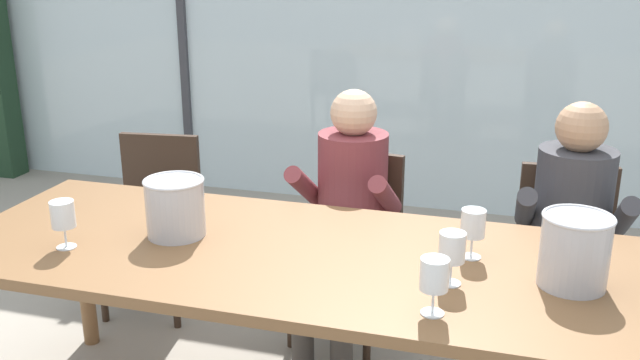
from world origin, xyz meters
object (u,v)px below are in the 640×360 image
(chair_center, at_px, (565,251))
(wine_glass_by_left_taster, at_px, (473,225))
(dining_table, at_px, (293,269))
(ice_bucket_secondary, at_px, (575,250))
(person_maroon_top, at_px, (347,205))
(wine_glass_near_bucket, at_px, (434,275))
(wine_glass_by_right_taster, at_px, (452,250))
(ice_bucket_primary, at_px, (175,206))
(wine_glass_center_pour, at_px, (63,216))
(chair_near_curtain, at_px, (156,208))
(chair_left_of_center, at_px, (352,231))
(person_charcoal_jacket, at_px, (571,227))

(chair_center, bearing_deg, wine_glass_by_left_taster, -120.54)
(dining_table, height_order, ice_bucket_secondary, ice_bucket_secondary)
(chair_center, bearing_deg, person_maroon_top, -176.57)
(wine_glass_near_bucket, bearing_deg, wine_glass_by_right_taster, 82.18)
(ice_bucket_primary, relative_size, wine_glass_center_pour, 1.28)
(dining_table, xyz_separation_m, person_maroon_top, (0.01, 0.75, -0.02))
(chair_near_curtain, distance_m, wine_glass_near_bucket, 2.01)
(chair_center, xyz_separation_m, wine_glass_near_bucket, (-0.44, -1.21, 0.39))
(dining_table, height_order, chair_near_curtain, chair_near_curtain)
(chair_near_curtain, bearing_deg, wine_glass_by_right_taster, -38.46)
(chair_left_of_center, xyz_separation_m, person_maroon_top, (0.00, -0.11, 0.17))
(chair_near_curtain, xyz_separation_m, person_maroon_top, (1.05, -0.13, 0.17))
(person_charcoal_jacket, height_order, wine_glass_near_bucket, person_charcoal_jacket)
(ice_bucket_secondary, bearing_deg, person_charcoal_jacket, 86.37)
(chair_center, distance_m, person_charcoal_jacket, 0.23)
(chair_left_of_center, distance_m, wine_glass_near_bucket, 1.34)
(chair_center, height_order, ice_bucket_primary, ice_bucket_primary)
(dining_table, xyz_separation_m, wine_glass_by_right_taster, (0.56, -0.11, 0.19))
(ice_bucket_primary, bearing_deg, chair_center, 31.49)
(chair_near_curtain, distance_m, person_maroon_top, 1.07)
(chair_left_of_center, bearing_deg, wine_glass_by_right_taster, -52.32)
(person_charcoal_jacket, height_order, wine_glass_by_left_taster, person_charcoal_jacket)
(person_maroon_top, height_order, wine_glass_center_pour, person_maroon_top)
(dining_table, xyz_separation_m, wine_glass_by_left_taster, (0.61, 0.12, 0.19))
(person_maroon_top, xyz_separation_m, wine_glass_by_right_taster, (0.55, -0.85, 0.21))
(dining_table, relative_size, ice_bucket_secondary, 10.57)
(dining_table, bearing_deg, chair_center, 42.42)
(chair_near_curtain, bearing_deg, dining_table, -47.03)
(chair_near_curtain, height_order, chair_center, same)
(ice_bucket_primary, distance_m, wine_glass_by_left_taster, 1.07)
(dining_table, distance_m, wine_glass_by_left_taster, 0.65)
(chair_left_of_center, height_order, ice_bucket_secondary, ice_bucket_secondary)
(chair_left_of_center, relative_size, ice_bucket_primary, 3.95)
(person_charcoal_jacket, bearing_deg, ice_bucket_primary, -152.67)
(chair_center, xyz_separation_m, person_maroon_top, (-0.96, -0.15, 0.17))
(dining_table, bearing_deg, chair_near_curtain, 139.87)
(wine_glass_near_bucket, distance_m, wine_glass_center_pour, 1.32)
(chair_near_curtain, relative_size, wine_glass_by_left_taster, 5.06)
(person_maroon_top, distance_m, wine_glass_center_pour, 1.25)
(person_maroon_top, distance_m, ice_bucket_secondary, 1.21)
(chair_near_curtain, relative_size, wine_glass_center_pour, 5.06)
(person_maroon_top, relative_size, wine_glass_by_right_taster, 6.89)
(chair_left_of_center, height_order, chair_center, same)
(ice_bucket_secondary, distance_m, wine_glass_near_bucket, 0.50)
(dining_table, distance_m, ice_bucket_primary, 0.49)
(person_charcoal_jacket, xyz_separation_m, ice_bucket_primary, (-1.43, -0.73, 0.20))
(wine_glass_near_bucket, bearing_deg, chair_near_curtain, 142.86)
(chair_near_curtain, height_order, ice_bucket_secondary, ice_bucket_secondary)
(person_charcoal_jacket, relative_size, ice_bucket_primary, 5.39)
(wine_glass_near_bucket, xyz_separation_m, wine_glass_center_pour, (-1.31, 0.12, -0.00))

